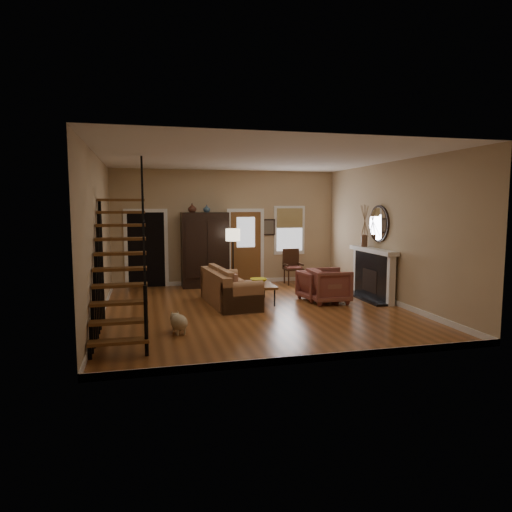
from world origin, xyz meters
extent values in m
plane|color=brown|center=(0.00, 0.00, 0.00)|extent=(7.00, 7.00, 0.00)
plane|color=white|center=(0.00, 0.00, 3.30)|extent=(7.00, 7.00, 0.00)
cube|color=tan|center=(0.00, 3.50, 1.65)|extent=(6.50, 0.04, 3.30)
cube|color=tan|center=(-3.25, 0.00, 1.65)|extent=(0.04, 7.00, 3.30)
cube|color=tan|center=(3.25, 0.00, 1.65)|extent=(0.04, 7.00, 3.30)
cube|color=black|center=(-2.30, 3.65, 1.05)|extent=(1.00, 0.36, 2.10)
cube|color=brown|center=(0.55, 3.48, 1.05)|extent=(0.90, 0.06, 2.10)
cube|color=silver|center=(1.90, 3.47, 1.55)|extent=(0.96, 0.06, 1.46)
cube|color=black|center=(3.13, 0.50, 0.57)|extent=(0.24, 1.60, 1.15)
cube|color=white|center=(3.07, 0.50, 1.20)|extent=(0.30, 1.95, 0.10)
cylinder|color=silver|center=(3.20, 0.50, 1.85)|extent=(0.05, 0.90, 0.90)
imported|color=#4C2619|center=(-1.05, 3.05, 2.22)|extent=(0.24, 0.24, 0.25)
imported|color=#334C60|center=(-0.65, 3.05, 2.21)|extent=(0.20, 0.20, 0.21)
imported|color=yellow|center=(0.29, 0.90, 0.50)|extent=(0.40, 0.40, 0.10)
imported|color=maroon|center=(1.86, 0.31, 0.41)|extent=(0.93, 0.90, 0.81)
imported|color=maroon|center=(1.70, 0.67, 0.36)|extent=(0.90, 0.88, 0.72)
camera|label=1|loc=(-2.38, -9.58, 2.29)|focal=32.00mm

